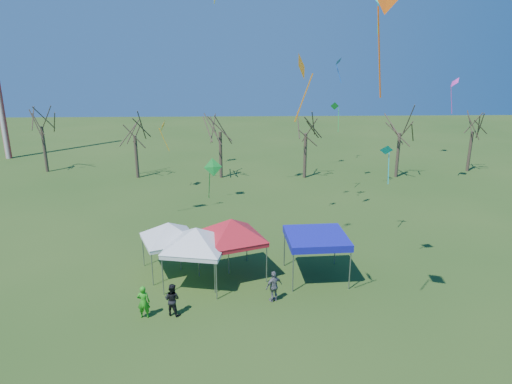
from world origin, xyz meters
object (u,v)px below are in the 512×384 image
at_px(tree_5, 475,117).
at_px(person_dark, 172,299).
at_px(tree_1, 134,120).
at_px(person_grey, 274,286).
at_px(tree_4, 401,117).
at_px(person_green, 144,302).
at_px(tree_0, 39,110).
at_px(tent_white_west, 168,226).
at_px(tree_3, 306,117).
at_px(tent_red, 231,223).
at_px(tent_blue, 316,238).
at_px(tent_white_mid, 196,232).
at_px(tree_2, 220,115).

bearing_deg(tree_5, person_dark, -135.73).
height_order(tree_1, person_grey, tree_1).
bearing_deg(tree_4, person_green, -129.36).
relative_size(tree_4, person_grey, 4.79).
bearing_deg(person_green, tree_4, -128.87).
height_order(tree_0, tent_white_west, tree_0).
bearing_deg(tree_3, tent_white_west, -117.56).
height_order(tent_white_west, tent_red, tent_red).
distance_m(tent_white_west, person_grey, 6.98).
xyz_separation_m(tent_white_west, tent_blue, (8.20, -1.01, -0.44)).
bearing_deg(tree_1, tent_white_west, -73.20).
bearing_deg(tree_3, tree_4, -0.26).
distance_m(person_green, person_grey, 6.41).
relative_size(tree_0, tree_1, 1.12).
distance_m(tree_1, tent_white_mid, 23.88).
bearing_deg(tree_0, tent_white_mid, -54.28).
bearing_deg(tree_4, tent_red, -128.12).
xyz_separation_m(person_green, person_grey, (6.28, 1.27, 0.00)).
height_order(tree_5, person_green, tree_5).
relative_size(tree_1, person_grey, 4.58).
xyz_separation_m(tree_1, tree_4, (26.12, -0.65, 0.27)).
bearing_deg(tree_3, tent_white_mid, -112.14).
bearing_deg(tree_3, tent_blue, -96.28).
xyz_separation_m(tree_0, tent_red, (19.89, -24.17, -3.30)).
height_order(tent_white_mid, tent_red, tent_red).
bearing_deg(tree_2, tent_white_west, -95.92).
relative_size(tent_red, tent_blue, 1.23).
distance_m(tent_white_west, person_green, 5.20).
height_order(person_dark, person_green, person_green).
xyz_separation_m(tree_3, person_grey, (-4.83, -23.68, -5.26)).
relative_size(tree_0, tree_3, 1.07).
height_order(tree_2, tree_3, tree_2).
bearing_deg(tree_2, tree_1, 178.15).
height_order(tent_white_mid, person_dark, tent_white_mid).
distance_m(tree_0, person_green, 32.88).
bearing_deg(tree_2, person_green, -96.11).
bearing_deg(tree_5, tree_2, -176.30).
relative_size(tree_0, tent_white_west, 2.32).
xyz_separation_m(tree_1, person_grey, (11.97, -24.28, -4.97)).
relative_size(tree_5, tent_white_mid, 1.76).
height_order(tent_white_west, person_dark, tent_white_west).
distance_m(tree_4, person_green, 32.64).
bearing_deg(tree_1, tent_white_mid, -70.41).
distance_m(tree_1, tree_5, 34.52).
xyz_separation_m(tree_2, tree_3, (8.40, -0.33, -0.21)).
xyz_separation_m(tree_0, tree_1, (10.08, -2.73, -0.70)).
bearing_deg(tent_white_west, tree_4, 45.39).
height_order(tree_0, tree_3, tree_0).
height_order(tree_1, person_dark, tree_1).
relative_size(tent_white_west, person_dark, 2.25).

